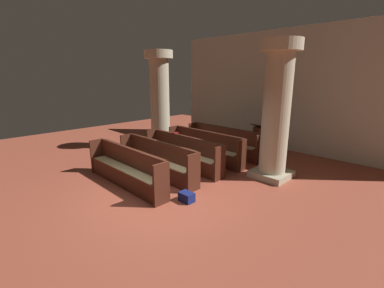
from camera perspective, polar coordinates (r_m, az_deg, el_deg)
ground_plane at (r=6.73m, az=-6.76°, el=-10.55°), size 19.20×19.20×0.00m
back_wall at (r=10.93m, az=19.24°, el=10.67°), size 10.00×0.16×4.50m
pew_row_0 at (r=9.81m, az=6.65°, el=0.74°), size 3.13×0.46×0.98m
pew_row_1 at (r=9.06m, az=2.63°, el=-0.34°), size 3.13×0.46×0.98m
pew_row_2 at (r=8.37m, az=-2.08°, el=-1.60°), size 3.13×0.47×0.98m
pew_row_3 at (r=7.75m, az=-7.59°, el=-3.06°), size 3.13×0.46×0.98m
pew_row_4 at (r=7.22m, az=-14.01°, el=-4.71°), size 3.13×0.46×0.98m
pillar_aisle_side at (r=7.59m, az=17.60°, el=7.05°), size 1.07×1.07×3.73m
pillar_far_side at (r=10.55m, az=-6.91°, el=9.56°), size 1.07×1.07×3.73m
lectern at (r=10.35m, az=13.81°, el=0.79°), size 0.48×0.45×1.08m
hymn_book at (r=8.76m, az=-3.60°, el=2.38°), size 0.13×0.20×0.03m
kneeler_box_navy at (r=6.28m, az=-1.17°, el=-11.25°), size 0.35×0.24×0.22m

